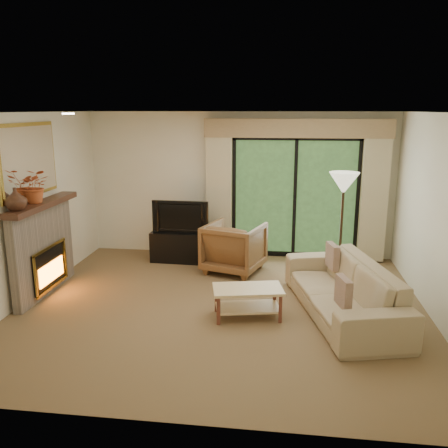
# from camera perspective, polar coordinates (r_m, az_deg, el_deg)

# --- Properties ---
(floor) EXTENTS (5.50, 5.50, 0.00)m
(floor) POSITION_cam_1_polar(r_m,az_deg,el_deg) (6.59, -0.34, -9.96)
(floor) COLOR brown
(floor) RESTS_ON ground
(ceiling) EXTENTS (5.50, 5.50, 0.00)m
(ceiling) POSITION_cam_1_polar(r_m,az_deg,el_deg) (6.04, -0.38, 13.28)
(ceiling) COLOR white
(ceiling) RESTS_ON ground
(wall_back) EXTENTS (5.00, 0.00, 5.00)m
(wall_back) POSITION_cam_1_polar(r_m,az_deg,el_deg) (8.63, 1.88, 4.73)
(wall_back) COLOR #F5E8C9
(wall_back) RESTS_ON ground
(wall_front) EXTENTS (5.00, 0.00, 5.00)m
(wall_front) POSITION_cam_1_polar(r_m,az_deg,el_deg) (3.82, -5.44, -6.96)
(wall_front) COLOR #F5E8C9
(wall_front) RESTS_ON ground
(wall_left) EXTENTS (0.00, 5.00, 5.00)m
(wall_left) POSITION_cam_1_polar(r_m,az_deg,el_deg) (7.09, -22.97, 1.68)
(wall_left) COLOR #F5E8C9
(wall_left) RESTS_ON ground
(wall_right) EXTENTS (0.00, 5.00, 5.00)m
(wall_right) POSITION_cam_1_polar(r_m,az_deg,el_deg) (6.43, 24.72, 0.36)
(wall_right) COLOR #F5E8C9
(wall_right) RESTS_ON ground
(fireplace) EXTENTS (0.24, 1.70, 1.37)m
(fireplace) POSITION_cam_1_polar(r_m,az_deg,el_deg) (7.34, -20.94, -2.71)
(fireplace) COLOR slate
(fireplace) RESTS_ON floor
(mirror) EXTENTS (0.07, 1.45, 1.02)m
(mirror) POSITION_cam_1_polar(r_m,az_deg,el_deg) (7.15, -22.41, 7.11)
(mirror) COLOR gold
(mirror) RESTS_ON wall_left
(sliding_door) EXTENTS (2.26, 0.10, 2.16)m
(sliding_door) POSITION_cam_1_polar(r_m,az_deg,el_deg) (8.57, 8.52, 3.17)
(sliding_door) COLOR black
(sliding_door) RESTS_ON floor
(curtain_left) EXTENTS (0.45, 0.18, 2.35)m
(curtain_left) POSITION_cam_1_polar(r_m,az_deg,el_deg) (8.52, -0.58, 3.95)
(curtain_left) COLOR #C6B68D
(curtain_left) RESTS_ON floor
(curtain_right) EXTENTS (0.45, 0.18, 2.35)m
(curtain_right) POSITION_cam_1_polar(r_m,az_deg,el_deg) (8.58, 17.61, 3.37)
(curtain_right) COLOR #C6B68D
(curtain_right) RESTS_ON floor
(cornice) EXTENTS (3.20, 0.24, 0.32)m
(cornice) POSITION_cam_1_polar(r_m,az_deg,el_deg) (8.35, 8.82, 11.32)
(cornice) COLOR #9F7F58
(cornice) RESTS_ON wall_back
(media_console) EXTENTS (1.08, 0.52, 0.53)m
(media_console) POSITION_cam_1_polar(r_m,az_deg,el_deg) (8.47, -5.04, -2.66)
(media_console) COLOR black
(media_console) RESTS_ON floor
(tv) EXTENTS (1.00, 0.16, 0.57)m
(tv) POSITION_cam_1_polar(r_m,az_deg,el_deg) (8.33, -5.11, 0.99)
(tv) COLOR black
(tv) RESTS_ON media_console
(armchair) EXTENTS (1.11, 1.13, 0.82)m
(armchair) POSITION_cam_1_polar(r_m,az_deg,el_deg) (7.85, 1.22, -2.83)
(armchair) COLOR brown
(armchair) RESTS_ON floor
(sofa) EXTENTS (1.49, 2.56, 0.70)m
(sofa) POSITION_cam_1_polar(r_m,az_deg,el_deg) (6.44, 14.08, -7.58)
(sofa) COLOR tan
(sofa) RESTS_ON floor
(pillow_near) EXTENTS (0.17, 0.36, 0.35)m
(pillow_near) POSITION_cam_1_polar(r_m,az_deg,el_deg) (5.71, 14.17, -7.95)
(pillow_near) COLOR brown
(pillow_near) RESTS_ON sofa
(pillow_far) EXTENTS (0.18, 0.37, 0.36)m
(pillow_far) POSITION_cam_1_polar(r_m,az_deg,el_deg) (7.01, 12.91, -3.79)
(pillow_far) COLOR brown
(pillow_far) RESTS_ON sofa
(coffee_table) EXTENTS (0.97, 0.66, 0.40)m
(coffee_table) POSITION_cam_1_polar(r_m,az_deg,el_deg) (6.23, 2.86, -9.40)
(coffee_table) COLOR #F2CB91
(coffee_table) RESTS_ON floor
(floor_lamp) EXTENTS (0.56, 0.56, 1.71)m
(floor_lamp) POSITION_cam_1_polar(r_m,az_deg,el_deg) (7.59, 13.93, -0.35)
(floor_lamp) COLOR beige
(floor_lamp) RESTS_ON floor
(vase) EXTENTS (0.34, 0.34, 0.29)m
(vase) POSITION_cam_1_polar(r_m,az_deg,el_deg) (6.65, -23.79, 2.77)
(vase) COLOR #402418
(vase) RESTS_ON fireplace
(branches) EXTENTS (0.49, 0.45, 0.47)m
(branches) POSITION_cam_1_polar(r_m,az_deg,el_deg) (7.06, -21.79, 4.26)
(branches) COLOR #B85126
(branches) RESTS_ON fireplace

